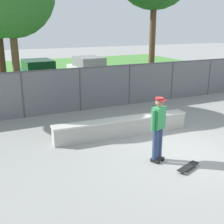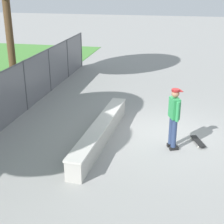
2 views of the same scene
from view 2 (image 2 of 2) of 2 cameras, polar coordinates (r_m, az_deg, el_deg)
The scene contains 5 objects.
ground_plane at distance 11.08m, azimuth 9.13°, elevation -3.88°, with size 80.00×80.00×0.00m, color gray.
concrete_ledge at distance 10.41m, azimuth -1.92°, elevation -3.45°, with size 4.88×0.72×0.61m.
skateboarder at distance 9.86m, azimuth 10.40°, elevation -0.68°, with size 0.56×0.39×1.84m.
skateboard at distance 10.70m, azimuth 14.28°, elevation -4.79°, with size 0.82×0.46×0.09m.
chainlink_fence at distance 12.10m, azimuth -16.94°, elevation 2.94°, with size 17.18×0.07×1.92m.
Camera 2 is at (-10.04, -0.31, 4.66)m, focal length 54.19 mm.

